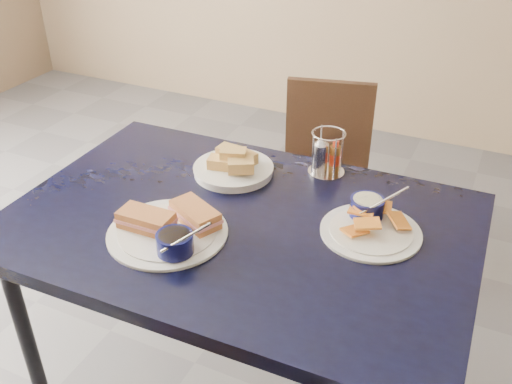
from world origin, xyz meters
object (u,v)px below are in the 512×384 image
at_px(chair_far, 329,163).
at_px(sandwich_plate, 170,227).
at_px(dining_table, 240,239).
at_px(plantain_plate, 369,221).
at_px(bread_basket, 234,166).
at_px(condiment_caddy, 326,156).

bearing_deg(chair_far, sandwich_plate, -94.04).
relative_size(dining_table, plantain_plate, 4.80).
relative_size(sandwich_plate, bread_basket, 1.35).
distance_m(dining_table, chair_far, 0.97).
relative_size(chair_far, bread_basket, 3.28).
relative_size(dining_table, bread_basket, 5.24).
bearing_deg(condiment_caddy, sandwich_plate, -117.63).
xyz_separation_m(chair_far, bread_basket, (-0.07, -0.73, 0.33)).
xyz_separation_m(bread_basket, condiment_caddy, (0.25, 0.12, 0.03)).
relative_size(bread_basket, condiment_caddy, 1.73).
height_order(dining_table, plantain_plate, plantain_plate).
bearing_deg(plantain_plate, dining_table, -161.08).
distance_m(chair_far, sandwich_plate, 1.13).
bearing_deg(condiment_caddy, chair_far, 105.86).
distance_m(chair_far, bread_basket, 0.80).
distance_m(sandwich_plate, condiment_caddy, 0.53).
xyz_separation_m(sandwich_plate, bread_basket, (0.00, 0.35, 0.00)).
height_order(dining_table, chair_far, chair_far).
relative_size(chair_far, sandwich_plate, 2.43).
relative_size(sandwich_plate, plantain_plate, 1.24).
relative_size(plantain_plate, bread_basket, 1.09).
bearing_deg(condiment_caddy, bread_basket, -153.17).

